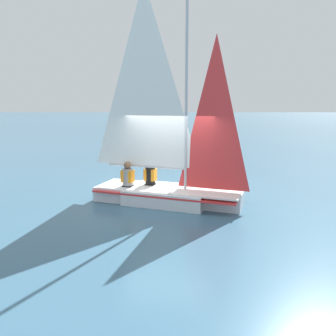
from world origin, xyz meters
TOP-DOWN VIEW (x-y plane):
  - ground_plane at (0.00, 0.00)m, footprint 260.00×260.00m
  - sailboat_main at (0.02, 0.05)m, footprint 2.72×4.44m
  - sailor_helm at (0.42, 0.55)m, footprint 0.38×0.40m
  - sailor_crew at (0.20, 1.20)m, footprint 0.38×0.40m

SIDE VIEW (x-z plane):
  - ground_plane at x=0.00m, z-range 0.00..0.00m
  - sailor_crew at x=0.20m, z-range 0.04..1.20m
  - sailor_helm at x=0.42m, z-range 0.05..1.21m
  - sailboat_main at x=0.02m, z-range -2.13..4.08m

